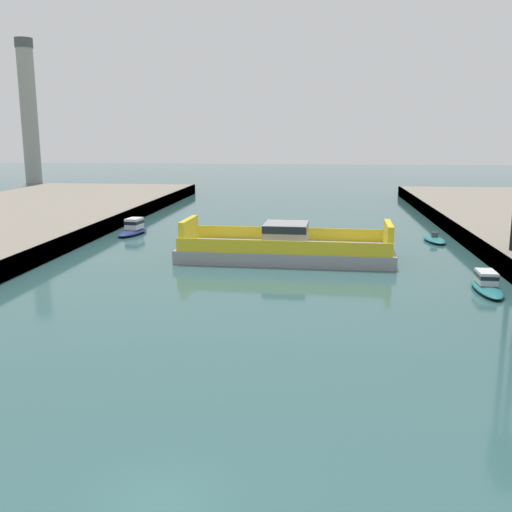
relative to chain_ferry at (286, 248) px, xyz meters
name	(u,v)px	position (x,y,z in m)	size (l,w,h in m)	color
ground_plane	(159,507)	(-1.64, -34.35, -1.00)	(400.00, 400.00, 0.00)	#335B5B
chain_ferry	(286,248)	(0.00, 0.00, 0.00)	(18.28, 7.64, 3.30)	#939399
moored_boat_near_right	(434,239)	(14.25, 9.90, -0.75)	(2.23, 4.99, 0.96)	#237075
moored_boat_mid_left	(133,228)	(-17.00, 11.05, -0.37)	(2.68, 6.00, 1.69)	navy
moored_boat_mid_right	(487,284)	(14.22, -8.92, -0.50)	(1.81, 5.66, 1.33)	#237075
smokestack_distant_b	(29,107)	(-60.17, 74.77, 15.27)	(3.75, 3.75, 30.51)	#9E998E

